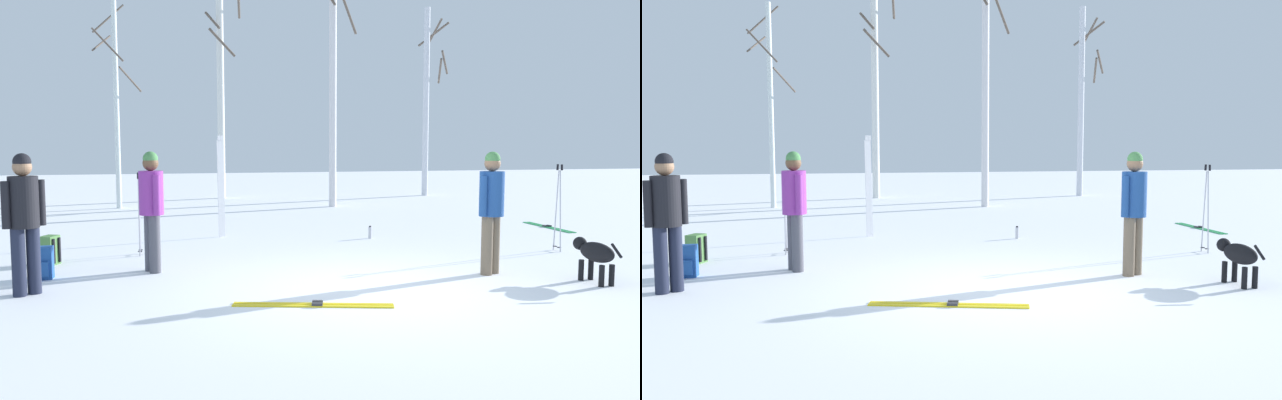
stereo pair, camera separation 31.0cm
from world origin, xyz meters
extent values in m
plane|color=white|center=(0.00, 0.00, 0.00)|extent=(60.00, 60.00, 0.00)
cylinder|color=#1E2338|center=(-4.12, 0.78, 0.41)|extent=(0.16, 0.16, 0.82)
cylinder|color=#1E2338|center=(-4.27, 0.67, 0.41)|extent=(0.16, 0.16, 0.82)
cylinder|color=black|center=(-4.20, 0.72, 1.13)|extent=(0.34, 0.34, 0.62)
sphere|color=#997051|center=(-4.20, 0.72, 1.55)|extent=(0.22, 0.22, 0.22)
sphere|color=black|center=(-4.20, 0.72, 1.61)|extent=(0.21, 0.21, 0.21)
cylinder|color=black|center=(-4.03, 0.85, 1.11)|extent=(0.10, 0.10, 0.56)
cylinder|color=black|center=(-4.36, 0.60, 1.11)|extent=(0.10, 0.10, 0.56)
cylinder|color=#72604C|center=(1.94, 0.63, 0.41)|extent=(0.16, 0.16, 0.82)
cylinder|color=#72604C|center=(1.78, 0.54, 0.41)|extent=(0.16, 0.16, 0.82)
cylinder|color=#1E478C|center=(1.86, 0.58, 1.13)|extent=(0.34, 0.34, 0.62)
sphere|color=#997051|center=(1.86, 0.58, 1.55)|extent=(0.22, 0.22, 0.22)
sphere|color=#4C8C4C|center=(1.86, 0.58, 1.61)|extent=(0.21, 0.21, 0.21)
cylinder|color=#1E478C|center=(2.04, 0.69, 1.11)|extent=(0.10, 0.10, 0.56)
cylinder|color=#1E478C|center=(1.68, 0.48, 1.11)|extent=(0.10, 0.10, 0.56)
cylinder|color=#4C4C56|center=(-2.73, 1.70, 0.41)|extent=(0.16, 0.16, 0.82)
cylinder|color=#4C4C56|center=(-2.80, 1.86, 0.41)|extent=(0.16, 0.16, 0.82)
cylinder|color=purple|center=(-2.76, 1.78, 1.13)|extent=(0.34, 0.34, 0.62)
sphere|color=brown|center=(-2.76, 1.78, 1.55)|extent=(0.22, 0.22, 0.22)
sphere|color=#4C8C4C|center=(-2.76, 1.78, 1.61)|extent=(0.21, 0.21, 0.21)
cylinder|color=purple|center=(-2.68, 1.59, 1.11)|extent=(0.10, 0.10, 0.56)
cylinder|color=purple|center=(-2.84, 1.97, 1.11)|extent=(0.10, 0.10, 0.56)
ellipsoid|color=black|center=(2.93, -0.26, 0.41)|extent=(0.25, 0.61, 0.26)
sphere|color=black|center=(2.92, 0.08, 0.48)|extent=(0.18, 0.18, 0.18)
ellipsoid|color=black|center=(2.91, 0.14, 0.46)|extent=(0.06, 0.10, 0.06)
cylinder|color=black|center=(2.95, -0.61, 0.49)|extent=(0.05, 0.19, 0.17)
cylinder|color=black|center=(2.85, -0.07, 0.14)|extent=(0.07, 0.07, 0.28)
cylinder|color=black|center=(3.00, -0.06, 0.14)|extent=(0.07, 0.07, 0.28)
cylinder|color=black|center=(2.87, -0.46, 0.14)|extent=(0.07, 0.07, 0.28)
cylinder|color=black|center=(3.02, -0.45, 0.14)|extent=(0.07, 0.07, 0.28)
cube|color=white|center=(-1.55, 4.89, 0.94)|extent=(0.10, 0.05, 1.88)
cube|color=white|center=(-1.55, 4.89, 1.92)|extent=(0.06, 0.04, 0.10)
cube|color=white|center=(-1.61, 4.87, 0.94)|extent=(0.10, 0.05, 1.88)
cube|color=white|center=(-1.61, 4.87, 1.92)|extent=(0.06, 0.04, 0.10)
cube|color=green|center=(5.46, 4.65, 0.01)|extent=(0.07, 1.74, 0.02)
cube|color=#333338|center=(5.46, 4.70, 0.03)|extent=(0.06, 0.12, 0.03)
cube|color=green|center=(5.36, 4.65, 0.01)|extent=(0.07, 1.74, 0.02)
cube|color=#333338|center=(5.36, 4.70, 0.03)|extent=(0.06, 0.12, 0.03)
cube|color=yellow|center=(-0.94, -0.59, 0.01)|extent=(1.78, 0.54, 0.02)
cube|color=#333338|center=(-0.89, -0.60, 0.03)|extent=(0.13, 0.09, 0.03)
cube|color=yellow|center=(-0.91, -0.49, 0.01)|extent=(1.78, 0.54, 0.02)
cube|color=#333338|center=(-0.87, -0.51, 0.03)|extent=(0.13, 0.09, 0.03)
cylinder|color=#B2B2BC|center=(3.87, 2.08, 0.69)|extent=(0.02, 0.10, 1.37)
cylinder|color=black|center=(3.87, 2.08, 1.42)|extent=(0.04, 0.04, 0.10)
cylinder|color=black|center=(3.87, 2.08, 0.07)|extent=(0.07, 0.07, 0.01)
cylinder|color=#B2B2BC|center=(3.87, 1.96, 0.69)|extent=(0.02, 0.10, 1.37)
cylinder|color=black|center=(3.87, 1.96, 1.42)|extent=(0.04, 0.04, 0.10)
cylinder|color=black|center=(3.87, 1.96, 0.07)|extent=(0.07, 0.07, 0.01)
cylinder|color=#B2B2BC|center=(-3.02, 3.27, 0.63)|extent=(0.02, 0.10, 1.25)
cylinder|color=black|center=(-3.02, 3.27, 1.30)|extent=(0.04, 0.04, 0.10)
cylinder|color=black|center=(-3.02, 3.27, 0.07)|extent=(0.07, 0.07, 0.01)
cylinder|color=#B2B2BC|center=(-3.02, 3.12, 0.63)|extent=(0.02, 0.10, 1.25)
cylinder|color=black|center=(-3.02, 3.12, 1.30)|extent=(0.04, 0.04, 0.10)
cylinder|color=black|center=(-3.02, 3.12, 0.07)|extent=(0.07, 0.07, 0.01)
cube|color=#1E4C99|center=(-4.20, 1.63, 0.22)|extent=(0.26, 0.20, 0.44)
cube|color=#1E4C99|center=(-4.20, 1.50, 0.15)|extent=(0.20, 0.06, 0.20)
cube|color=black|center=(-4.27, 1.74, 0.22)|extent=(0.04, 0.02, 0.37)
cube|color=black|center=(-4.12, 1.74, 0.22)|extent=(0.04, 0.02, 0.37)
cube|color=#4C7F3F|center=(-4.30, 2.65, 0.22)|extent=(0.29, 0.32, 0.44)
cube|color=#4C7F3F|center=(-4.41, 2.70, 0.15)|extent=(0.13, 0.20, 0.20)
cube|color=black|center=(-4.16, 2.67, 0.22)|extent=(0.04, 0.04, 0.37)
cube|color=black|center=(-4.22, 2.54, 0.22)|extent=(0.04, 0.04, 0.37)
cylinder|color=silver|center=(1.19, 4.05, 0.11)|extent=(0.06, 0.06, 0.22)
cylinder|color=black|center=(1.19, 4.05, 0.23)|extent=(0.04, 0.04, 0.02)
cylinder|color=silver|center=(-4.00, 10.82, 2.83)|extent=(0.14, 0.14, 5.66)
cylinder|color=brown|center=(-4.19, 11.21, 5.25)|extent=(0.85, 0.43, 0.88)
cylinder|color=brown|center=(-4.36, 11.01, 4.55)|extent=(0.45, 0.77, 0.55)
cylinder|color=brown|center=(-3.60, 10.57, 3.53)|extent=(0.55, 0.86, 0.61)
cylinder|color=brown|center=(-4.15, 10.42, 4.42)|extent=(0.85, 0.35, 0.92)
cylinder|color=silver|center=(-0.99, 13.35, 3.79)|extent=(0.23, 0.23, 7.57)
cylinder|color=brown|center=(-0.95, 12.95, 4.97)|extent=(0.87, 0.17, 0.88)
cylinder|color=brown|center=(-0.37, 13.28, 6.27)|extent=(0.23, 1.28, 0.73)
cylinder|color=brown|center=(-1.23, 13.15, 5.69)|extent=(0.49, 0.57, 0.61)
cylinder|color=silver|center=(1.91, 9.94, 3.93)|extent=(0.21, 0.21, 7.86)
cylinder|color=brown|center=(2.24, 9.61, 5.44)|extent=(0.76, 0.75, 1.17)
cylinder|color=silver|center=(5.93, 12.88, 3.18)|extent=(0.20, 0.20, 6.37)
cylinder|color=brown|center=(6.45, 12.55, 4.51)|extent=(0.72, 1.11, 0.66)
cylinder|color=brown|center=(6.33, 13.26, 5.55)|extent=(0.85, 0.88, 0.75)
cylinder|color=brown|center=(6.24, 13.04, 5.53)|extent=(0.41, 0.70, 0.96)
cylinder|color=brown|center=(6.36, 12.73, 4.24)|extent=(0.37, 0.93, 0.76)
camera|label=1|loc=(-2.39, -7.30, 1.85)|focal=35.04mm
camera|label=2|loc=(-2.08, -7.37, 1.85)|focal=35.04mm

